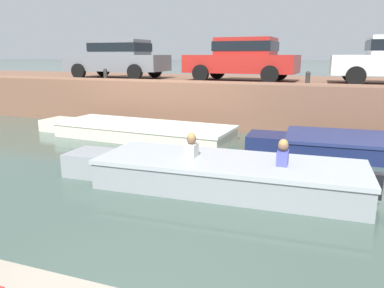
{
  "coord_description": "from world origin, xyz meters",
  "views": [
    {
      "loc": [
        1.72,
        -2.18,
        2.54
      ],
      "look_at": [
        -0.38,
        3.48,
        1.1
      ],
      "focal_mm": 35.0,
      "sensor_mm": 36.0,
      "label": 1
    }
  ],
  "objects_px": {
    "boat_moored_west_cream": "(136,131)",
    "motorboat_passing": "(216,173)",
    "car_leftmost_grey": "(118,57)",
    "mooring_bollard_west": "(105,74)",
    "mooring_bollard_mid": "(308,78)",
    "boat_moored_central_navy": "(384,148)",
    "car_left_inner_red": "(243,58)"
  },
  "relations": [
    {
      "from": "boat_moored_west_cream",
      "to": "mooring_bollard_west",
      "type": "xyz_separation_m",
      "value": [
        -2.45,
        2.19,
        1.61
      ]
    },
    {
      "from": "motorboat_passing",
      "to": "mooring_bollard_west",
      "type": "xyz_separation_m",
      "value": [
        -6.11,
        5.67,
        1.55
      ]
    },
    {
      "from": "boat_moored_west_cream",
      "to": "boat_moored_central_navy",
      "type": "height_order",
      "value": "boat_moored_central_navy"
    },
    {
      "from": "boat_moored_west_cream",
      "to": "motorboat_passing",
      "type": "bearing_deg",
      "value": -43.59
    },
    {
      "from": "mooring_bollard_mid",
      "to": "mooring_bollard_west",
      "type": "bearing_deg",
      "value": 180.0
    },
    {
      "from": "car_leftmost_grey",
      "to": "mooring_bollard_mid",
      "type": "distance_m",
      "value": 7.77
    },
    {
      "from": "car_leftmost_grey",
      "to": "car_left_inner_red",
      "type": "xyz_separation_m",
      "value": [
        5.23,
        -0.0,
        -0.0
      ]
    },
    {
      "from": "car_left_inner_red",
      "to": "mooring_bollard_mid",
      "type": "distance_m",
      "value": 2.83
    },
    {
      "from": "boat_moored_central_navy",
      "to": "car_leftmost_grey",
      "type": "distance_m",
      "value": 10.54
    },
    {
      "from": "boat_moored_west_cream",
      "to": "mooring_bollard_west",
      "type": "relative_size",
      "value": 15.13
    },
    {
      "from": "boat_moored_west_cream",
      "to": "car_leftmost_grey",
      "type": "bearing_deg",
      "value": 126.97
    },
    {
      "from": "boat_moored_central_navy",
      "to": "car_leftmost_grey",
      "type": "relative_size",
      "value": 1.57
    },
    {
      "from": "motorboat_passing",
      "to": "boat_moored_west_cream",
      "type": "bearing_deg",
      "value": 136.41
    },
    {
      "from": "car_leftmost_grey",
      "to": "mooring_bollard_west",
      "type": "bearing_deg",
      "value": -80.08
    },
    {
      "from": "boat_moored_west_cream",
      "to": "motorboat_passing",
      "type": "xyz_separation_m",
      "value": [
        3.66,
        -3.48,
        0.06
      ]
    },
    {
      "from": "boat_moored_central_navy",
      "to": "motorboat_passing",
      "type": "bearing_deg",
      "value": -132.78
    },
    {
      "from": "boat_moored_west_cream",
      "to": "boat_moored_central_navy",
      "type": "distance_m",
      "value": 7.03
    },
    {
      "from": "boat_moored_west_cream",
      "to": "car_leftmost_grey",
      "type": "height_order",
      "value": "car_leftmost_grey"
    },
    {
      "from": "boat_moored_west_cream",
      "to": "motorboat_passing",
      "type": "height_order",
      "value": "motorboat_passing"
    },
    {
      "from": "car_left_inner_red",
      "to": "mooring_bollard_west",
      "type": "distance_m",
      "value": 5.21
    },
    {
      "from": "motorboat_passing",
      "to": "car_left_inner_red",
      "type": "relative_size",
      "value": 1.52
    },
    {
      "from": "motorboat_passing",
      "to": "mooring_bollard_west",
      "type": "height_order",
      "value": "mooring_bollard_west"
    },
    {
      "from": "boat_moored_west_cream",
      "to": "car_left_inner_red",
      "type": "bearing_deg",
      "value": 54.76
    },
    {
      "from": "car_leftmost_grey",
      "to": "boat_moored_central_navy",
      "type": "bearing_deg",
      "value": -19.41
    },
    {
      "from": "boat_moored_central_navy",
      "to": "mooring_bollard_west",
      "type": "relative_size",
      "value": 14.62
    },
    {
      "from": "car_left_inner_red",
      "to": "boat_moored_west_cream",
      "type": "bearing_deg",
      "value": -125.24
    },
    {
      "from": "boat_moored_central_navy",
      "to": "motorboat_passing",
      "type": "height_order",
      "value": "motorboat_passing"
    },
    {
      "from": "boat_moored_west_cream",
      "to": "motorboat_passing",
      "type": "relative_size",
      "value": 1.08
    },
    {
      "from": "car_left_inner_red",
      "to": "mooring_bollard_west",
      "type": "bearing_deg",
      "value": -164.41
    },
    {
      "from": "boat_moored_west_cream",
      "to": "mooring_bollard_mid",
      "type": "xyz_separation_m",
      "value": [
        4.92,
        2.19,
        1.61
      ]
    },
    {
      "from": "mooring_bollard_west",
      "to": "boat_moored_west_cream",
      "type": "bearing_deg",
      "value": -41.75
    },
    {
      "from": "car_leftmost_grey",
      "to": "mooring_bollard_west",
      "type": "xyz_separation_m",
      "value": [
        0.24,
        -1.39,
        -0.61
      ]
    }
  ]
}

